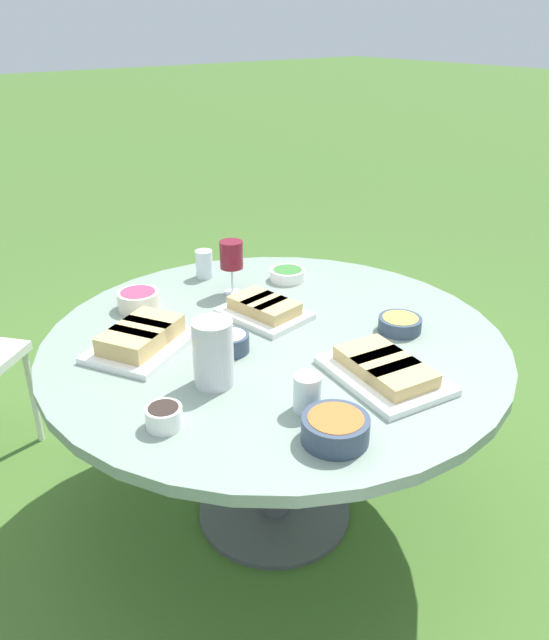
% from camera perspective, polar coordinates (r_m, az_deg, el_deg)
% --- Properties ---
extents(ground_plane, '(40.00, 40.00, 0.00)m').
position_cam_1_polar(ground_plane, '(2.39, -0.00, -17.06)').
color(ground_plane, '#446B2B').
extents(dining_table, '(1.45, 1.45, 0.72)m').
position_cam_1_polar(dining_table, '(2.01, -0.00, -3.91)').
color(dining_table, '#4C4C51').
rests_on(dining_table, ground_plane).
extents(water_pitcher, '(0.12, 0.11, 0.19)m').
position_cam_1_polar(water_pitcher, '(1.69, -5.64, -3.02)').
color(water_pitcher, silver).
rests_on(water_pitcher, dining_table).
extents(wine_glass, '(0.08, 0.08, 0.20)m').
position_cam_1_polar(wine_glass, '(2.23, -3.96, 5.85)').
color(wine_glass, silver).
rests_on(wine_glass, dining_table).
extents(platter_bread_main, '(0.25, 0.31, 0.06)m').
position_cam_1_polar(platter_bread_main, '(2.09, -0.96, 1.02)').
color(platter_bread_main, white).
rests_on(platter_bread_main, dining_table).
extents(platter_charcuterie, '(0.29, 0.38, 0.06)m').
position_cam_1_polar(platter_charcuterie, '(1.76, 10.04, -4.53)').
color(platter_charcuterie, white).
rests_on(platter_charcuterie, dining_table).
extents(platter_sandwich_side, '(0.39, 0.36, 0.08)m').
position_cam_1_polar(platter_sandwich_side, '(1.93, -12.07, -1.65)').
color(platter_sandwich_side, white).
rests_on(platter_sandwich_side, dining_table).
extents(bowl_fries, '(0.14, 0.14, 0.05)m').
position_cam_1_polar(bowl_fries, '(2.03, 11.39, -0.30)').
color(bowl_fries, '#334256').
rests_on(bowl_fries, dining_table).
extents(bowl_salad, '(0.13, 0.13, 0.04)m').
position_cam_1_polar(bowl_salad, '(2.39, 1.20, 4.23)').
color(bowl_salad, white).
rests_on(bowl_salad, dining_table).
extents(bowl_olives, '(0.09, 0.09, 0.06)m').
position_cam_1_polar(bowl_olives, '(1.57, -10.07, -8.61)').
color(bowl_olives, white).
rests_on(bowl_olives, dining_table).
extents(bowl_dip_red, '(0.14, 0.14, 0.06)m').
position_cam_1_polar(bowl_dip_red, '(2.19, -12.33, 1.88)').
color(bowl_dip_red, beige).
rests_on(bowl_dip_red, dining_table).
extents(bowl_dip_cream, '(0.11, 0.11, 0.06)m').
position_cam_1_polar(bowl_dip_cream, '(1.87, -4.06, -2.00)').
color(bowl_dip_cream, '#334256').
rests_on(bowl_dip_cream, dining_table).
extents(bowl_roasted_veg, '(0.16, 0.16, 0.07)m').
position_cam_1_polar(bowl_roasted_veg, '(1.50, 5.59, -9.77)').
color(bowl_roasted_veg, '#334256').
rests_on(bowl_roasted_veg, dining_table).
extents(cup_water_near, '(0.07, 0.07, 0.10)m').
position_cam_1_polar(cup_water_near, '(1.60, 3.00, -6.67)').
color(cup_water_near, silver).
rests_on(cup_water_near, dining_table).
extents(cup_water_far, '(0.07, 0.07, 0.11)m').
position_cam_1_polar(cup_water_far, '(2.42, -6.45, 5.11)').
color(cup_water_far, silver).
rests_on(cup_water_far, dining_table).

